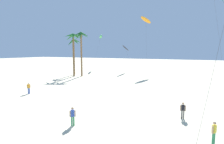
{
  "coord_description": "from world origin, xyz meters",
  "views": [
    {
      "loc": [
        10.96,
        5.39,
        6.41
      ],
      "look_at": [
        2.4,
        22.09,
        4.21
      ],
      "focal_mm": 28.66,
      "sensor_mm": 36.0,
      "label": 1
    }
  ],
  "objects_px": {
    "palm_tree_1": "(73,42)",
    "person_mid_field": "(183,110)",
    "person_foreground_walker": "(214,132)",
    "person_near_left": "(73,116)",
    "person_far_watcher": "(29,88)",
    "palm_tree_0": "(81,41)",
    "flying_kite_0": "(146,20)",
    "palm_tree_2": "(74,45)",
    "flying_kite_6": "(101,37)",
    "flying_kite_4": "(126,48)"
  },
  "relations": [
    {
      "from": "palm_tree_0",
      "to": "flying_kite_0",
      "type": "relative_size",
      "value": 0.68
    },
    {
      "from": "flying_kite_6",
      "to": "person_near_left",
      "type": "bearing_deg",
      "value": -62.14
    },
    {
      "from": "person_foreground_walker",
      "to": "flying_kite_4",
      "type": "bearing_deg",
      "value": 120.64
    },
    {
      "from": "palm_tree_0",
      "to": "palm_tree_1",
      "type": "xyz_separation_m",
      "value": [
        -1.62,
        -1.12,
        -0.16
      ]
    },
    {
      "from": "flying_kite_4",
      "to": "flying_kite_0",
      "type": "bearing_deg",
      "value": 10.69
    },
    {
      "from": "palm_tree_1",
      "to": "person_mid_field",
      "type": "distance_m",
      "value": 34.22
    },
    {
      "from": "person_foreground_walker",
      "to": "person_far_watcher",
      "type": "relative_size",
      "value": 0.98
    },
    {
      "from": "person_near_left",
      "to": "person_far_watcher",
      "type": "distance_m",
      "value": 14.83
    },
    {
      "from": "person_mid_field",
      "to": "person_far_watcher",
      "type": "xyz_separation_m",
      "value": [
        -21.75,
        0.15,
        0.06
      ]
    },
    {
      "from": "flying_kite_4",
      "to": "person_near_left",
      "type": "relative_size",
      "value": 5.18
    },
    {
      "from": "flying_kite_0",
      "to": "person_near_left",
      "type": "xyz_separation_m",
      "value": [
        5.93,
        -40.98,
        -14.63
      ]
    },
    {
      "from": "palm_tree_1",
      "to": "flying_kite_4",
      "type": "relative_size",
      "value": 1.27
    },
    {
      "from": "palm_tree_1",
      "to": "flying_kite_6",
      "type": "bearing_deg",
      "value": 100.82
    },
    {
      "from": "palm_tree_0",
      "to": "palm_tree_2",
      "type": "relative_size",
      "value": 1.14
    },
    {
      "from": "person_near_left",
      "to": "person_far_watcher",
      "type": "height_order",
      "value": "person_far_watcher"
    },
    {
      "from": "palm_tree_1",
      "to": "person_foreground_walker",
      "type": "height_order",
      "value": "palm_tree_1"
    },
    {
      "from": "palm_tree_1",
      "to": "person_far_watcher",
      "type": "distance_m",
      "value": 20.65
    },
    {
      "from": "palm_tree_0",
      "to": "person_far_watcher",
      "type": "height_order",
      "value": "palm_tree_0"
    },
    {
      "from": "palm_tree_2",
      "to": "person_far_watcher",
      "type": "relative_size",
      "value": 5.73
    },
    {
      "from": "flying_kite_6",
      "to": "palm_tree_0",
      "type": "bearing_deg",
      "value": -73.89
    },
    {
      "from": "palm_tree_0",
      "to": "person_foreground_walker",
      "type": "xyz_separation_m",
      "value": [
        28.61,
        -23.6,
        -7.92
      ]
    },
    {
      "from": "person_near_left",
      "to": "palm_tree_1",
      "type": "bearing_deg",
      "value": 128.83
    },
    {
      "from": "flying_kite_6",
      "to": "person_far_watcher",
      "type": "height_order",
      "value": "flying_kite_6"
    },
    {
      "from": "flying_kite_0",
      "to": "flying_kite_4",
      "type": "height_order",
      "value": "flying_kite_0"
    },
    {
      "from": "flying_kite_0",
      "to": "flying_kite_4",
      "type": "bearing_deg",
      "value": -169.31
    },
    {
      "from": "palm_tree_1",
      "to": "person_mid_field",
      "type": "bearing_deg",
      "value": -33.31
    },
    {
      "from": "person_far_watcher",
      "to": "flying_kite_0",
      "type": "bearing_deg",
      "value": 77.77
    },
    {
      "from": "person_far_watcher",
      "to": "palm_tree_0",
      "type": "bearing_deg",
      "value": 103.07
    },
    {
      "from": "flying_kite_4",
      "to": "person_foreground_walker",
      "type": "relative_size",
      "value": 5.07
    },
    {
      "from": "person_foreground_walker",
      "to": "person_far_watcher",
      "type": "bearing_deg",
      "value": 169.82
    },
    {
      "from": "palm_tree_0",
      "to": "person_near_left",
      "type": "distance_m",
      "value": 32.14
    },
    {
      "from": "palm_tree_1",
      "to": "person_near_left",
      "type": "height_order",
      "value": "palm_tree_1"
    },
    {
      "from": "person_foreground_walker",
      "to": "palm_tree_0",
      "type": "bearing_deg",
      "value": 140.48
    },
    {
      "from": "palm_tree_2",
      "to": "flying_kite_6",
      "type": "bearing_deg",
      "value": 95.79
    },
    {
      "from": "person_far_watcher",
      "to": "flying_kite_6",
      "type": "bearing_deg",
      "value": 104.58
    },
    {
      "from": "palm_tree_0",
      "to": "flying_kite_0",
      "type": "height_order",
      "value": "flying_kite_0"
    },
    {
      "from": "flying_kite_0",
      "to": "person_foreground_walker",
      "type": "relative_size",
      "value": 9.85
    },
    {
      "from": "person_foreground_walker",
      "to": "person_mid_field",
      "type": "distance_m",
      "value": 4.82
    },
    {
      "from": "flying_kite_4",
      "to": "person_mid_field",
      "type": "height_order",
      "value": "flying_kite_4"
    },
    {
      "from": "palm_tree_1",
      "to": "flying_kite_0",
      "type": "distance_m",
      "value": 22.59
    },
    {
      "from": "palm_tree_1",
      "to": "flying_kite_0",
      "type": "xyz_separation_m",
      "value": [
        13.64,
        16.66,
        6.85
      ]
    },
    {
      "from": "person_far_watcher",
      "to": "person_near_left",
      "type": "bearing_deg",
      "value": -24.62
    },
    {
      "from": "palm_tree_1",
      "to": "person_mid_field",
      "type": "xyz_separation_m",
      "value": [
        27.84,
        -18.29,
        -7.8
      ]
    },
    {
      "from": "person_foreground_walker",
      "to": "person_near_left",
      "type": "distance_m",
      "value": 10.81
    },
    {
      "from": "palm_tree_2",
      "to": "person_mid_field",
      "type": "xyz_separation_m",
      "value": [
        29.91,
        -21.05,
        -7.1
      ]
    },
    {
      "from": "palm_tree_1",
      "to": "palm_tree_2",
      "type": "distance_m",
      "value": 3.52
    },
    {
      "from": "flying_kite_4",
      "to": "person_mid_field",
      "type": "bearing_deg",
      "value": -59.25
    },
    {
      "from": "flying_kite_6",
      "to": "flying_kite_0",
      "type": "bearing_deg",
      "value": -10.61
    },
    {
      "from": "palm_tree_0",
      "to": "flying_kite_6",
      "type": "distance_m",
      "value": 19.76
    },
    {
      "from": "flying_kite_0",
      "to": "person_foreground_walker",
      "type": "height_order",
      "value": "flying_kite_0"
    }
  ]
}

